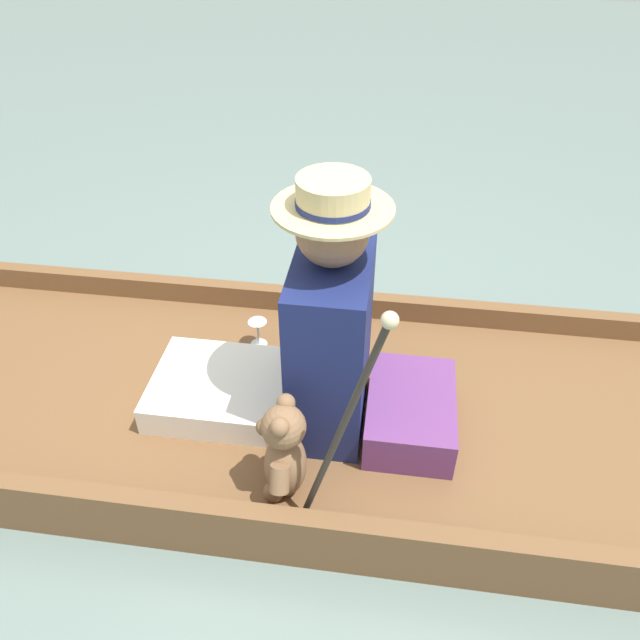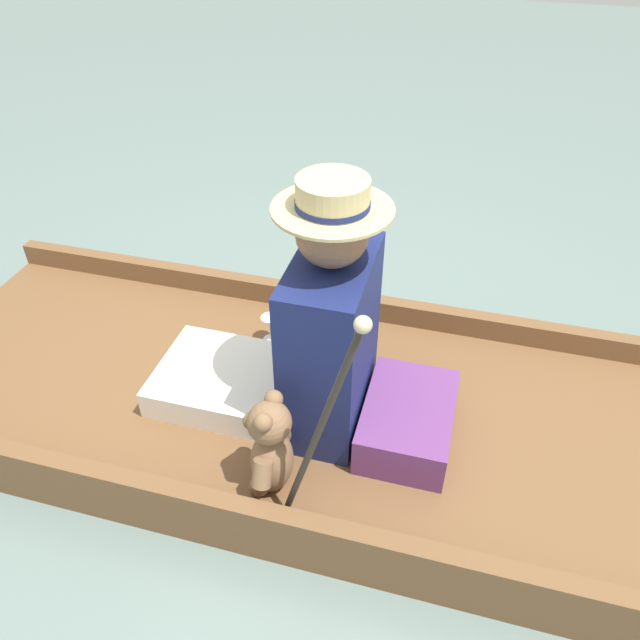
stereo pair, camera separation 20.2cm
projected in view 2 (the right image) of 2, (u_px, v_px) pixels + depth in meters
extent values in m
plane|color=slate|center=(294.00, 420.00, 2.42)|extent=(16.00, 16.00, 0.00)
cube|color=brown|center=(294.00, 408.00, 2.38)|extent=(1.18, 3.05, 0.13)
cube|color=brown|center=(238.00, 513.00, 1.88)|extent=(0.06, 3.05, 0.10)
cube|color=brown|center=(331.00, 300.00, 2.73)|extent=(0.06, 3.05, 0.10)
cube|color=#6B3875|center=(408.00, 421.00, 2.14)|extent=(0.43, 0.30, 0.15)
cube|color=white|center=(230.00, 381.00, 2.32)|extent=(0.41, 0.53, 0.11)
cube|color=navy|center=(331.00, 345.00, 2.08)|extent=(0.45, 0.25, 0.65)
cube|color=beige|center=(294.00, 327.00, 2.07)|extent=(0.04, 0.01, 0.36)
cube|color=white|center=(282.00, 343.00, 1.96)|extent=(0.02, 0.01, 0.39)
cube|color=white|center=(305.00, 298.00, 2.15)|extent=(0.02, 0.01, 0.39)
sphere|color=#936B4C|center=(332.00, 231.00, 1.81)|extent=(0.22, 0.22, 0.22)
cylinder|color=#CCB77F|center=(333.00, 209.00, 1.76)|extent=(0.36, 0.36, 0.01)
cylinder|color=#CCB77F|center=(333.00, 193.00, 1.73)|extent=(0.21, 0.21, 0.09)
cylinder|color=navy|center=(333.00, 203.00, 1.75)|extent=(0.22, 0.22, 0.02)
ellipsoid|color=#846042|center=(272.00, 460.00, 1.95)|extent=(0.16, 0.13, 0.24)
sphere|color=#846042|center=(269.00, 422.00, 1.85)|extent=(0.14, 0.14, 0.14)
sphere|color=brown|center=(251.00, 421.00, 1.87)|extent=(0.05, 0.05, 0.05)
sphere|color=#846042|center=(263.00, 422.00, 1.78)|extent=(0.06, 0.06, 0.06)
sphere|color=#846042|center=(274.00, 399.00, 1.85)|extent=(0.06, 0.06, 0.06)
cylinder|color=#846042|center=(262.00, 473.00, 1.86)|extent=(0.09, 0.06, 0.10)
cylinder|color=#846042|center=(280.00, 431.00, 1.99)|extent=(0.09, 0.06, 0.10)
sphere|color=#846042|center=(259.00, 486.00, 1.98)|extent=(0.07, 0.07, 0.07)
sphere|color=#846042|center=(268.00, 465.00, 2.05)|extent=(0.07, 0.07, 0.07)
cylinder|color=silver|center=(271.00, 340.00, 2.59)|extent=(0.07, 0.07, 0.01)
cylinder|color=silver|center=(271.00, 332.00, 2.57)|extent=(0.01, 0.01, 0.08)
cone|color=silver|center=(270.00, 321.00, 2.53)|extent=(0.08, 0.08, 0.03)
cylinder|color=#2D2823|center=(318.00, 434.00, 1.67)|extent=(0.02, 0.23, 0.80)
sphere|color=beige|center=(363.00, 325.00, 1.40)|extent=(0.04, 0.04, 0.04)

